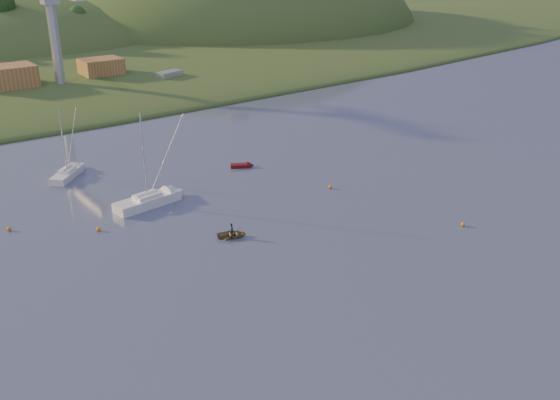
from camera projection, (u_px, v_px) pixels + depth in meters
hill_right at (233, 28)px, 243.74m from camera, size 150.00×130.00×60.00m
wharf at (72, 87)px, 139.52m from camera, size 42.00×16.00×2.40m
shed_west at (8, 77)px, 131.69m from camera, size 11.00×8.00×4.80m
shed_east at (101, 67)px, 144.20m from camera, size 9.00×7.00×4.00m
dock_crane at (54, 15)px, 129.06m from camera, size 3.20×28.00×20.30m
sailboat_near at (67, 173)px, 89.21m from camera, size 6.61×6.72×10.06m
sailboat_far at (148, 200)px, 79.61m from camera, size 9.14×3.87×12.28m
canoe at (232, 234)px, 71.28m from camera, size 4.15×3.69×0.71m
paddler at (232, 231)px, 71.12m from camera, size 0.56×0.65×1.50m
red_tender at (245, 165)px, 93.54m from camera, size 3.66×2.80×1.20m
work_vessel at (170, 81)px, 144.56m from camera, size 15.03×8.54×3.65m
buoy_0 at (463, 224)px, 74.07m from camera, size 0.50×0.50×0.50m
buoy_1 at (330, 187)px, 85.39m from camera, size 0.50×0.50×0.50m
buoy_2 at (9, 229)px, 72.90m from camera, size 0.50×0.50×0.50m
buoy_3 at (98, 229)px, 72.83m from camera, size 0.50×0.50×0.50m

